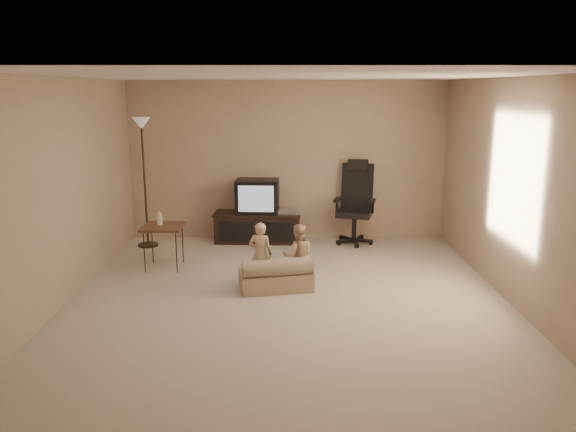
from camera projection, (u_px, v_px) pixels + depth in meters
name	position (u px, v px, depth m)	size (l,w,h in m)	color
floor	(288.00, 298.00, 6.50)	(5.50, 5.50, 0.00)	#B3A58E
room_shell	(288.00, 168.00, 6.16)	(5.50, 5.50, 5.50)	white
tv_stand	(258.00, 216.00, 8.83)	(1.40, 0.57, 0.99)	black
office_chair	(355.00, 213.00, 8.77)	(0.73, 0.76, 1.29)	black
side_table	(163.00, 227.00, 7.49)	(0.54, 0.54, 0.79)	brown
floor_lamp	(143.00, 153.00, 8.35)	(0.30, 0.30, 1.96)	#302015
child_sofa	(276.00, 276.00, 6.73)	(0.93, 0.64, 0.42)	tan
toddler_left	(261.00, 254.00, 6.84)	(0.29, 0.21, 0.80)	#D8B087
toddler_right	(298.00, 256.00, 6.78)	(0.38, 0.21, 0.79)	#D8B087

